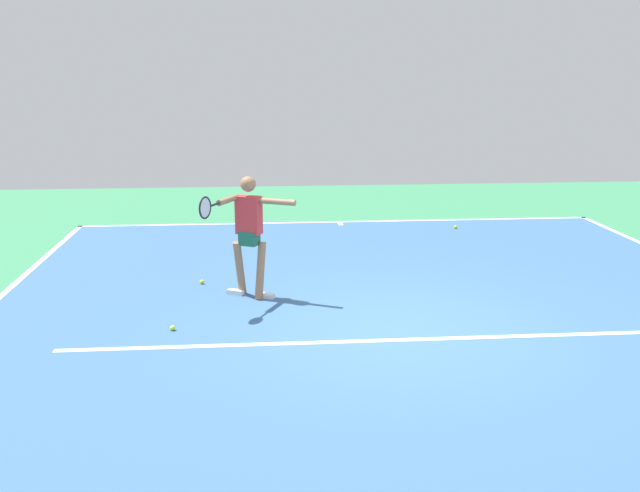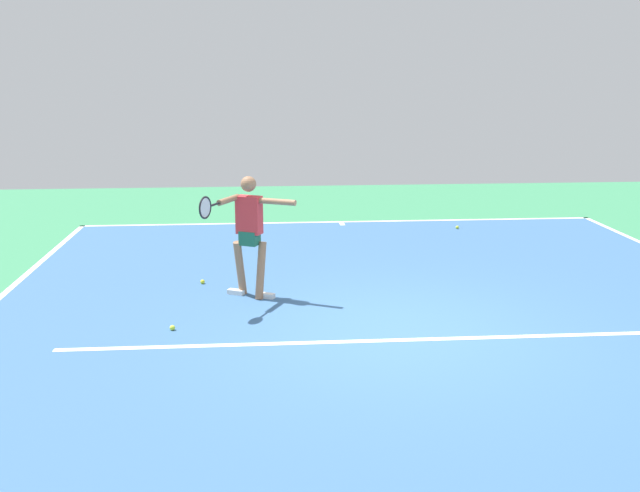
# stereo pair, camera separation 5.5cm
# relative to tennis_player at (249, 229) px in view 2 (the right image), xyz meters

# --- Properties ---
(ground_plane) EXTENTS (23.29, 23.29, 0.00)m
(ground_plane) POSITION_rel_tennis_player_xyz_m (-1.84, 1.53, -0.98)
(ground_plane) COLOR #388456
(court_surface) EXTENTS (10.79, 13.36, 0.00)m
(court_surface) POSITION_rel_tennis_player_xyz_m (-1.84, 1.53, -0.98)
(court_surface) COLOR #38608E
(court_surface) RESTS_ON ground_plane
(court_line_baseline_near) EXTENTS (10.79, 0.10, 0.01)m
(court_line_baseline_near) POSITION_rel_tennis_player_xyz_m (-1.84, -5.09, -0.98)
(court_line_baseline_near) COLOR white
(court_line_baseline_near) RESTS_ON ground_plane
(court_line_service) EXTENTS (8.09, 0.10, 0.01)m
(court_line_service) POSITION_rel_tennis_player_xyz_m (-1.84, 1.84, -0.98)
(court_line_service) COLOR white
(court_line_service) RESTS_ON ground_plane
(court_line_centre_mark) EXTENTS (0.10, 0.30, 0.01)m
(court_line_centre_mark) POSITION_rel_tennis_player_xyz_m (-1.84, -4.89, -0.98)
(court_line_centre_mark) COLOR white
(court_line_centre_mark) RESTS_ON ground_plane
(tennis_player) EXTENTS (1.25, 1.07, 1.71)m
(tennis_player) POSITION_rel_tennis_player_xyz_m (0.00, 0.00, 0.00)
(tennis_player) COLOR #9E7051
(tennis_player) RESTS_ON ground_plane
(tennis_ball_by_sideline) EXTENTS (0.07, 0.07, 0.07)m
(tennis_ball_by_sideline) POSITION_rel_tennis_player_xyz_m (0.93, 1.28, -0.95)
(tennis_ball_by_sideline) COLOR #C6E53D
(tennis_ball_by_sideline) RESTS_ON ground_plane
(tennis_ball_centre_court) EXTENTS (0.07, 0.07, 0.07)m
(tennis_ball_centre_court) POSITION_rel_tennis_player_xyz_m (0.72, -0.71, -0.95)
(tennis_ball_centre_court) COLOR yellow
(tennis_ball_centre_court) RESTS_ON ground_plane
(tennis_ball_by_baseline) EXTENTS (0.07, 0.07, 0.07)m
(tennis_ball_by_baseline) POSITION_rel_tennis_player_xyz_m (-4.10, -4.22, -0.95)
(tennis_ball_by_baseline) COLOR #CCE033
(tennis_ball_by_baseline) RESTS_ON ground_plane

